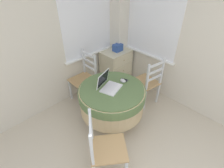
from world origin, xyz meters
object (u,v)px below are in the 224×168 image
Objects in this scene: dining_chair_near_back_window at (84,78)px; corner_cabinet at (116,66)px; cell_phone at (124,80)px; storage_box at (118,48)px; laptop at (108,85)px; computer_mouse at (123,81)px; dining_chair_near_right_window at (147,83)px; round_dining_table at (112,98)px; dining_chair_camera_near at (105,149)px.

dining_chair_near_back_window is 1.27× the size of corner_cabinet.
storage_box is at bearing 49.97° from cell_phone.
computer_mouse is (0.27, -0.06, -0.03)m from laptop.
laptop is 0.93m from dining_chair_near_right_window.
computer_mouse is 1.15m from corner_cabinet.
cell_phone is (0.30, 0.02, 0.19)m from round_dining_table.
laptop is 0.40× the size of dining_chair_near_right_window.
dining_chair_camera_near is at bearing -162.98° from dining_chair_near_right_window.
computer_mouse is 0.06m from cell_phone.
dining_chair_camera_near is 2.15m from storage_box.
dining_chair_near_right_window is (0.86, -0.14, -0.32)m from laptop.
cell_phone is 1.10m from corner_cabinet.
storage_box is (0.96, 0.81, 0.29)m from round_dining_table.
computer_mouse is at bearing 172.11° from dining_chair_near_right_window.
dining_chair_camera_near is at bearing -149.80° from cell_phone.
cell_phone is 1.04m from storage_box.
round_dining_table is 0.85m from dining_chair_near_back_window.
corner_cabinet is at bearing 120.05° from storage_box.
dining_chair_camera_near reaches higher than cell_phone.
round_dining_table is 1.08× the size of dining_chair_near_right_window.
dining_chair_camera_near is at bearing -140.29° from storage_box.
cell_phone is 0.69× the size of storage_box.
storage_box is at bearing 39.92° from round_dining_table.
dining_chair_near_back_window and dining_chair_near_right_window have the same top height.
storage_box is (1.63, 1.35, 0.37)m from dining_chair_camera_near.
cell_phone is at bearing -130.03° from storage_box.
laptop is 1.31m from corner_cabinet.
dining_chair_near_right_window reaches higher than cell_phone.
corner_cabinet is (0.71, 0.84, -0.37)m from computer_mouse.
dining_chair_near_back_window is 0.95m from storage_box.
laptop is 0.40× the size of dining_chair_near_back_window.
dining_chair_near_right_window reaches higher than computer_mouse.
dining_chair_near_right_window is at bearing -10.67° from cell_phone.
storage_box reaches higher than computer_mouse.
dining_chair_near_right_window is at bearing -96.97° from corner_cabinet.
laptop reaches higher than dining_chair_near_right_window.
dining_chair_near_back_window is 1.19m from dining_chair_near_right_window.
cell_phone is at bearing 169.33° from dining_chair_near_right_window.
round_dining_table is 8.17× the size of cell_phone.
dining_chair_near_back_window reaches higher than computer_mouse.
round_dining_table is at bearing -176.83° from cell_phone.
dining_chair_near_right_window is at bearing -9.10° from laptop.
cell_phone is (0.06, 0.02, -0.02)m from computer_mouse.
dining_chair_near_right_window is 0.93m from corner_cabinet.
computer_mouse is at bearing -161.32° from cell_phone.
storage_box is (0.87, -0.04, 0.37)m from dining_chair_near_back_window.
round_dining_table is 0.25m from laptop.
dining_chair_camera_near is at bearing -140.60° from round_dining_table.
round_dining_table is 0.36m from cell_phone.
dining_chair_near_right_window is at bearing 17.02° from dining_chair_camera_near.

